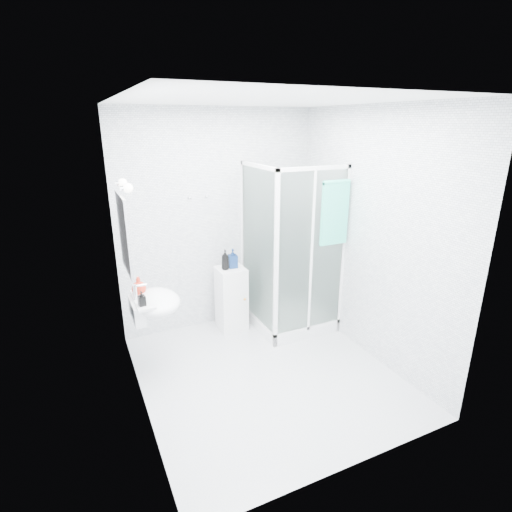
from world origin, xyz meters
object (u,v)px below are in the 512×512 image
hand_towel (335,211)px  shampoo_bottle_b (233,258)px  shampoo_bottle_a (225,260)px  soap_dispenser_black (142,298)px  soap_dispenser_orange (139,286)px  storage_cabinet (231,298)px  wall_basin (153,303)px  shower_enclosure (288,294)px

hand_towel → shampoo_bottle_b: (-0.92, 0.70, -0.62)m
shampoo_bottle_a → soap_dispenser_black: bearing=-145.5°
shampoo_bottle_b → soap_dispenser_orange: 1.27m
storage_cabinet → shampoo_bottle_b: shampoo_bottle_b is taller
hand_towel → wall_basin: bearing=177.5°
storage_cabinet → soap_dispenser_orange: bearing=-156.7°
hand_towel → soap_dispenser_black: (-2.10, -0.07, -0.59)m
shampoo_bottle_a → storage_cabinet: bearing=7.2°
wall_basin → hand_towel: bearing=-2.5°
storage_cabinet → soap_dispenser_orange: size_ratio=4.45×
shower_enclosure → shampoo_bottle_a: 0.87m
soap_dispenser_orange → wall_basin: bearing=-47.4°
shower_enclosure → soap_dispenser_orange: bearing=-173.3°
shampoo_bottle_a → shampoo_bottle_b: (0.10, 0.02, -0.01)m
shower_enclosure → soap_dispenser_black: 1.90m
storage_cabinet → shampoo_bottle_b: bearing=24.8°
wall_basin → storage_cabinet: wall_basin is taller
storage_cabinet → soap_dispenser_black: (-1.16, -0.76, 0.54)m
wall_basin → hand_towel: (1.98, -0.09, 0.72)m
shower_enclosure → wall_basin: bearing=-169.2°
hand_towel → shampoo_bottle_a: 1.37m
shower_enclosure → wall_basin: (-1.66, -0.32, 0.35)m
wall_basin → shampoo_bottle_a: size_ratio=2.33×
shampoo_bottle_b → soap_dispenser_orange: soap_dispenser_orange is taller
shower_enclosure → shampoo_bottle_b: (-0.59, 0.30, 0.45)m
shower_enclosure → soap_dispenser_orange: shower_enclosure is taller
storage_cabinet → soap_dispenser_black: 1.48m
wall_basin → shampoo_bottle_a: shampoo_bottle_a is taller
shampoo_bottle_b → soap_dispenser_black: 1.42m
shower_enclosure → hand_towel: shower_enclosure is taller
wall_basin → shampoo_bottle_a: 1.13m
shower_enclosure → shampoo_bottle_a: bearing=158.5°
hand_towel → shampoo_bottle_b: size_ratio=3.06×
storage_cabinet → soap_dispenser_black: soap_dispenser_black is taller
shower_enclosure → hand_towel: size_ratio=2.84×
soap_dispenser_orange → hand_towel: bearing=-5.4°
shower_enclosure → soap_dispenser_black: bearing=-165.1°
storage_cabinet → wall_basin: bearing=-149.8°
storage_cabinet → hand_towel: hand_towel is taller
wall_basin → hand_towel: size_ratio=0.79×
wall_basin → soap_dispenser_black: wall_basin is taller
shower_enclosure → shampoo_bottle_a: shower_enclosure is taller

